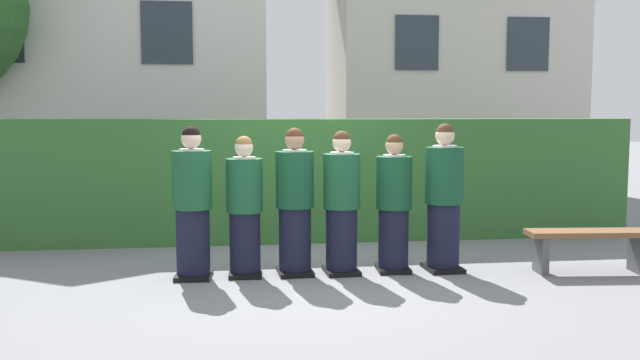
{
  "coord_description": "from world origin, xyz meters",
  "views": [
    {
      "loc": [
        -0.99,
        -7.65,
        1.82
      ],
      "look_at": [
        0.0,
        0.0,
        1.05
      ],
      "focal_mm": 39.43,
      "sensor_mm": 36.0,
      "label": 1
    }
  ],
  "objects_px": {
    "student_front_row_1": "(245,210)",
    "student_front_row_3": "(342,206)",
    "wooden_bench": "(590,242)",
    "student_front_row_4": "(394,207)",
    "student_front_row_5": "(444,201)",
    "student_front_row_2": "(295,205)",
    "student_front_row_0": "(192,206)"
  },
  "relations": [
    {
      "from": "student_front_row_5",
      "to": "student_front_row_3",
      "type": "bearing_deg",
      "value": 179.43
    },
    {
      "from": "student_front_row_2",
      "to": "wooden_bench",
      "type": "height_order",
      "value": "student_front_row_2"
    },
    {
      "from": "student_front_row_3",
      "to": "student_front_row_5",
      "type": "distance_m",
      "value": 1.17
    },
    {
      "from": "student_front_row_3",
      "to": "wooden_bench",
      "type": "height_order",
      "value": "student_front_row_3"
    },
    {
      "from": "student_front_row_1",
      "to": "wooden_bench",
      "type": "relative_size",
      "value": 1.08
    },
    {
      "from": "student_front_row_0",
      "to": "student_front_row_2",
      "type": "relative_size",
      "value": 1.01
    },
    {
      "from": "student_front_row_2",
      "to": "student_front_row_5",
      "type": "height_order",
      "value": "student_front_row_5"
    },
    {
      "from": "student_front_row_2",
      "to": "wooden_bench",
      "type": "distance_m",
      "value": 3.33
    },
    {
      "from": "student_front_row_3",
      "to": "student_front_row_4",
      "type": "height_order",
      "value": "student_front_row_3"
    },
    {
      "from": "student_front_row_1",
      "to": "student_front_row_4",
      "type": "bearing_deg",
      "value": 0.31
    },
    {
      "from": "student_front_row_4",
      "to": "student_front_row_5",
      "type": "distance_m",
      "value": 0.57
    },
    {
      "from": "student_front_row_4",
      "to": "student_front_row_3",
      "type": "bearing_deg",
      "value": -177.56
    },
    {
      "from": "wooden_bench",
      "to": "student_front_row_1",
      "type": "bearing_deg",
      "value": 174.76
    },
    {
      "from": "student_front_row_0",
      "to": "student_front_row_1",
      "type": "relative_size",
      "value": 1.07
    },
    {
      "from": "student_front_row_2",
      "to": "wooden_bench",
      "type": "bearing_deg",
      "value": -6.25
    },
    {
      "from": "student_front_row_0",
      "to": "student_front_row_4",
      "type": "height_order",
      "value": "student_front_row_0"
    },
    {
      "from": "student_front_row_1",
      "to": "wooden_bench",
      "type": "xyz_separation_m",
      "value": [
        3.83,
        -0.35,
        -0.38
      ]
    },
    {
      "from": "student_front_row_3",
      "to": "wooden_bench",
      "type": "relative_size",
      "value": 1.12
    },
    {
      "from": "student_front_row_1",
      "to": "student_front_row_3",
      "type": "bearing_deg",
      "value": -0.87
    },
    {
      "from": "student_front_row_3",
      "to": "student_front_row_4",
      "type": "relative_size",
      "value": 1.03
    },
    {
      "from": "student_front_row_3",
      "to": "wooden_bench",
      "type": "bearing_deg",
      "value": -6.92
    },
    {
      "from": "student_front_row_1",
      "to": "wooden_bench",
      "type": "bearing_deg",
      "value": -5.24
    },
    {
      "from": "student_front_row_5",
      "to": "student_front_row_4",
      "type": "bearing_deg",
      "value": 176.27
    },
    {
      "from": "student_front_row_0",
      "to": "student_front_row_5",
      "type": "height_order",
      "value": "student_front_row_5"
    },
    {
      "from": "student_front_row_1",
      "to": "student_front_row_3",
      "type": "relative_size",
      "value": 0.97
    },
    {
      "from": "student_front_row_1",
      "to": "student_front_row_2",
      "type": "xyz_separation_m",
      "value": [
        0.55,
        0.01,
        0.04
      ]
    },
    {
      "from": "student_front_row_0",
      "to": "student_front_row_4",
      "type": "distance_m",
      "value": 2.23
    },
    {
      "from": "student_front_row_3",
      "to": "student_front_row_5",
      "type": "relative_size",
      "value": 0.95
    },
    {
      "from": "student_front_row_4",
      "to": "student_front_row_5",
      "type": "bearing_deg",
      "value": -3.73
    },
    {
      "from": "student_front_row_0",
      "to": "student_front_row_1",
      "type": "xyz_separation_m",
      "value": [
        0.56,
        0.02,
        -0.05
      ]
    },
    {
      "from": "student_front_row_3",
      "to": "student_front_row_0",
      "type": "bearing_deg",
      "value": -179.72
    },
    {
      "from": "student_front_row_0",
      "to": "wooden_bench",
      "type": "xyz_separation_m",
      "value": [
        4.4,
        -0.33,
        -0.44
      ]
    }
  ]
}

